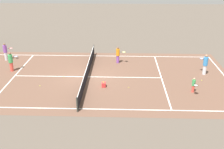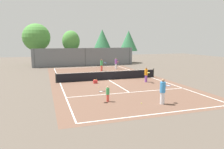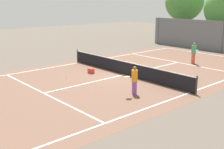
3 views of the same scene
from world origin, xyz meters
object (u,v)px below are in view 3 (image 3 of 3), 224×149
Objects in this scene: player_1 at (134,80)px; tennis_ball_2 at (139,63)px; ball_crate at (91,71)px; tennis_ball_3 at (142,70)px; player_3 at (194,53)px; tennis_ball_4 at (187,59)px; tennis_ball_1 at (67,77)px; tennis_ball_5 at (91,65)px.

player_1 is 24.67× the size of tennis_ball_2.
tennis_ball_3 is at bearing 63.21° from ball_crate.
tennis_ball_4 is (-1.40, 1.19, -0.89)m from player_3.
tennis_ball_5 is at bearing 118.62° from tennis_ball_1.
tennis_ball_2 is at bearing 59.71° from tennis_ball_5.
ball_crate is at bearing -99.45° from tennis_ball_4.
tennis_ball_4 is 8.94m from tennis_ball_5.
tennis_ball_5 is (-5.17, -6.91, -0.89)m from player_3.
tennis_ball_1 and tennis_ball_4 have the same top height.
tennis_ball_3 is (1.95, 5.60, 0.00)m from tennis_ball_1.
tennis_ball_2 is (-3.13, -3.42, -0.89)m from player_3.
tennis_ball_3 is at bearing 70.83° from tennis_ball_1.
player_3 is at bearing 73.36° from tennis_ball_1.
tennis_ball_1 is at bearing -98.50° from tennis_ball_4.
tennis_ball_2 and tennis_ball_4 have the same top height.
ball_crate reaches higher than tennis_ball_3.
player_3 is 9.13m from ball_crate.
tennis_ball_4 is at bearing 65.08° from tennis_ball_5.
tennis_ball_5 is at bearing -120.29° from tennis_ball_2.
player_3 reaches higher than tennis_ball_2.
player_3 is 27.17× the size of tennis_ball_2.
tennis_ball_2 and tennis_ball_3 have the same top height.
player_1 is 3.82× the size of ball_crate.
tennis_ball_1 is 5.93m from tennis_ball_3.
tennis_ball_2 is 4.92m from tennis_ball_4.
tennis_ball_3 is at bearing -103.73° from player_3.
tennis_ball_3 is (1.91, -1.57, 0.00)m from tennis_ball_2.
player_3 is 27.17× the size of tennis_ball_1.
tennis_ball_2 is 1.00× the size of tennis_ball_5.
player_3 reaches higher than player_1.
ball_crate is (-3.03, -8.58, -0.74)m from player_3.
player_1 reaches higher than tennis_ball_5.
player_3 is 5.21m from tennis_ball_3.
ball_crate reaches higher than tennis_ball_5.
player_3 is 27.17× the size of tennis_ball_5.
tennis_ball_2 is 2.47m from tennis_ball_3.
player_1 is 5.97m from tennis_ball_3.
ball_crate is at bearing 169.02° from player_1.
tennis_ball_5 is (-3.76, -8.10, 0.00)m from tennis_ball_4.
tennis_ball_1 is 11.91m from tennis_ball_4.
ball_crate is at bearing -37.86° from tennis_ball_5.
ball_crate is 9.90m from tennis_ball_4.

